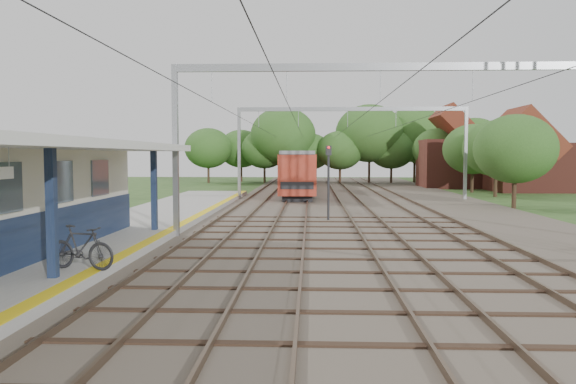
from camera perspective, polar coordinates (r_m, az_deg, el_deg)
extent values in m
cube|color=#473D33|center=(37.78, 7.72, -1.34)|extent=(18.00, 90.00, 0.10)
cube|color=gray|center=(23.13, -17.89, -4.39)|extent=(5.00, 52.00, 0.35)
cube|color=yellow|center=(22.43, -12.48, -4.08)|extent=(0.45, 52.00, 0.01)
cube|color=#131F3C|center=(16.59, -25.64, -4.67)|extent=(0.06, 18.00, 1.40)
cube|color=slate|center=(16.44, -25.76, 0.51)|extent=(0.05, 16.00, 1.30)
cube|color=#131F3C|center=(14.97, -22.87, -2.00)|extent=(0.22, 0.22, 3.20)
cube|color=#131F3C|center=(23.40, -13.45, 0.15)|extent=(0.22, 0.22, 3.20)
cube|color=white|center=(13.18, -27.09, 1.72)|extent=(0.06, 0.85, 0.26)
cube|color=brown|center=(37.90, -4.75, -1.12)|extent=(0.07, 88.00, 0.15)
cube|color=brown|center=(37.75, -2.59, -1.13)|extent=(0.07, 88.00, 0.15)
cube|color=brown|center=(37.65, -0.21, -1.14)|extent=(0.07, 88.00, 0.15)
cube|color=brown|center=(37.61, 1.97, -1.14)|extent=(0.07, 88.00, 0.15)
cube|color=brown|center=(37.66, 5.42, -1.15)|extent=(0.07, 88.00, 0.15)
cube|color=brown|center=(37.76, 7.59, -1.15)|extent=(0.07, 88.00, 0.15)
cube|color=brown|center=(38.02, 10.85, -1.15)|extent=(0.07, 88.00, 0.15)
cube|color=brown|center=(38.26, 12.97, -1.15)|extent=(0.07, 88.00, 0.15)
cube|color=gray|center=(23.13, -11.36, 3.98)|extent=(0.22, 0.22, 7.00)
cube|color=gray|center=(22.94, 10.15, 12.40)|extent=(17.00, 0.20, 0.30)
cube|color=gray|center=(42.82, -4.98, 3.89)|extent=(0.22, 0.22, 7.00)
cube|color=gray|center=(44.01, 17.59, 3.73)|extent=(0.22, 0.22, 7.00)
cube|color=gray|center=(42.72, 6.49, 8.38)|extent=(17.00, 0.20, 0.30)
cylinder|color=black|center=(37.74, -3.71, 6.96)|extent=(0.02, 88.00, 0.02)
cylinder|color=black|center=(37.55, 0.89, 6.99)|extent=(0.02, 88.00, 0.02)
cylinder|color=black|center=(37.63, 6.57, 6.95)|extent=(0.02, 88.00, 0.02)
cylinder|color=black|center=(38.06, 12.02, 6.86)|extent=(0.02, 88.00, 0.02)
cylinder|color=#382619|center=(69.30, -6.32, 2.11)|extent=(0.28, 0.28, 2.88)
ellipsoid|color=#294C1B|center=(69.29, -6.34, 5.02)|extent=(6.72, 6.72, 5.76)
cylinder|color=#382619|center=(70.65, -1.26, 2.02)|extent=(0.28, 0.28, 2.52)
ellipsoid|color=#294C1B|center=(70.62, -1.26, 4.52)|extent=(5.88, 5.88, 5.04)
cylinder|color=#382619|center=(67.51, 3.67, 2.24)|extent=(0.28, 0.28, 3.24)
ellipsoid|color=#294C1B|center=(67.53, 3.69, 5.60)|extent=(7.56, 7.56, 6.48)
cylinder|color=#382619|center=(69.91, 8.56, 2.03)|extent=(0.28, 0.28, 2.70)
ellipsoid|color=#294C1B|center=(69.89, 8.59, 4.74)|extent=(6.30, 6.30, 5.40)
cylinder|color=#382619|center=(47.63, 19.50, 0.98)|extent=(0.28, 0.28, 2.52)
ellipsoid|color=#294C1B|center=(47.59, 19.58, 4.69)|extent=(5.88, 5.88, 5.04)
cylinder|color=#382619|center=(63.19, 15.67, 1.84)|extent=(0.28, 0.28, 2.88)
ellipsoid|color=#294C1B|center=(63.18, 15.73, 5.04)|extent=(6.72, 6.72, 5.76)
cube|color=brown|center=(57.28, 23.39, 2.31)|extent=(7.00, 6.00, 4.50)
cube|color=maroon|center=(57.31, 23.47, 5.46)|extent=(4.99, 6.12, 4.99)
cube|color=brown|center=(61.47, 17.02, 2.76)|extent=(8.00, 6.00, 5.00)
cube|color=maroon|center=(61.52, 17.09, 5.93)|extent=(5.52, 6.12, 5.52)
imported|color=black|center=(15.86, -20.29, -5.30)|extent=(2.05, 1.01, 1.18)
cube|color=black|center=(47.06, 1.18, 0.02)|extent=(2.15, 15.37, 0.44)
cube|color=maroon|center=(46.98, 1.18, 2.06)|extent=(2.69, 16.71, 2.89)
cube|color=black|center=(46.97, 1.18, 2.40)|extent=(2.73, 15.37, 0.84)
cube|color=slate|center=(46.96, 1.19, 3.97)|extent=(2.48, 16.71, 0.28)
cube|color=black|center=(64.34, 1.51, 1.01)|extent=(2.15, 15.37, 0.44)
cube|color=maroon|center=(64.28, 1.51, 2.51)|extent=(2.69, 16.71, 2.89)
cube|color=black|center=(64.28, 1.51, 2.76)|extent=(2.73, 15.37, 0.84)
cube|color=slate|center=(64.27, 1.51, 3.90)|extent=(2.48, 16.71, 0.28)
cylinder|color=black|center=(28.41, 4.13, 0.48)|extent=(0.15, 0.15, 3.52)
cube|color=black|center=(28.36, 4.15, 4.23)|extent=(0.30, 0.22, 0.48)
sphere|color=red|center=(28.26, 4.15, 4.54)|extent=(0.12, 0.12, 0.12)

